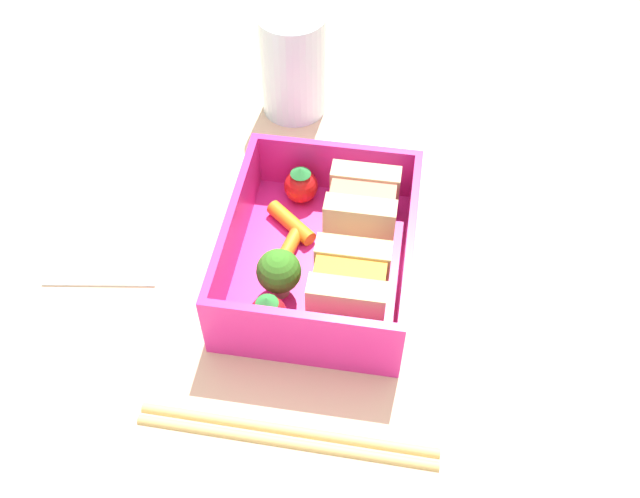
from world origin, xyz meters
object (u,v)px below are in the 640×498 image
(strawberry_far_left, at_px, (268,313))
(chopstick_pair, at_px, (291,435))
(sandwich_left, at_px, (362,209))
(sandwich_center_left, at_px, (349,287))
(carrot_stick_far_left, at_px, (286,253))
(folded_napkin, at_px, (114,224))
(broccoli_floret, at_px, (279,272))
(drinking_glass, at_px, (293,64))
(carrot_stick_left, at_px, (291,223))
(strawberry_left, at_px, (301,185))

(strawberry_far_left, xyz_separation_m, chopstick_pair, (0.08, 0.03, -0.02))
(sandwich_left, height_order, sandwich_center_left, same)
(carrot_stick_far_left, bearing_deg, folded_napkin, -97.89)
(broccoli_floret, distance_m, drinking_glass, 0.23)
(sandwich_center_left, relative_size, strawberry_far_left, 1.63)
(carrot_stick_far_left, height_order, chopstick_pair, carrot_stick_far_left)
(folded_napkin, bearing_deg, chopstick_pair, 47.98)
(sandwich_center_left, bearing_deg, carrot_stick_far_left, -125.34)
(carrot_stick_far_left, xyz_separation_m, broccoli_floret, (0.03, 0.00, 0.02))
(sandwich_center_left, relative_size, carrot_stick_left, 1.16)
(sandwich_left, xyz_separation_m, carrot_stick_far_left, (0.04, -0.05, -0.02))
(strawberry_far_left, bearing_deg, broccoli_floret, 175.84)
(sandwich_left, bearing_deg, strawberry_far_left, -27.83)
(strawberry_left, relative_size, strawberry_far_left, 1.02)
(strawberry_far_left, bearing_deg, carrot_stick_left, -179.33)
(carrot_stick_left, height_order, drinking_glass, drinking_glass)
(chopstick_pair, bearing_deg, strawberry_left, -171.97)
(strawberry_far_left, xyz_separation_m, drinking_glass, (-0.26, -0.03, 0.02))
(sandwich_center_left, xyz_separation_m, strawberry_left, (-0.10, -0.05, -0.01))
(sandwich_left, distance_m, strawberry_left, 0.06)
(sandwich_left, bearing_deg, drinking_glass, -152.08)
(sandwich_left, xyz_separation_m, strawberry_far_left, (0.10, -0.05, -0.01))
(strawberry_left, bearing_deg, sandwich_center_left, 27.24)
(sandwich_center_left, xyz_separation_m, broccoli_floret, (-0.00, -0.05, 0.00))
(folded_napkin, bearing_deg, strawberry_far_left, 60.45)
(carrot_stick_left, distance_m, carrot_stick_far_left, 0.03)
(sandwich_center_left, distance_m, broccoli_floret, 0.05)
(carrot_stick_far_left, bearing_deg, strawberry_left, 179.66)
(sandwich_center_left, xyz_separation_m, carrot_stick_far_left, (-0.04, -0.05, -0.02))
(carrot_stick_far_left, bearing_deg, drinking_glass, -171.50)
(strawberry_far_left, distance_m, chopstick_pair, 0.09)
(sandwich_left, distance_m, chopstick_pair, 0.18)
(carrot_stick_far_left, distance_m, broccoli_floret, 0.04)
(strawberry_left, height_order, chopstick_pair, strawberry_left)
(strawberry_far_left, bearing_deg, strawberry_left, 179.55)
(strawberry_far_left, xyz_separation_m, folded_napkin, (-0.08, -0.15, -0.02))
(sandwich_left, height_order, drinking_glass, drinking_glass)
(folded_napkin, bearing_deg, sandwich_center_left, 73.88)
(strawberry_far_left, bearing_deg, folded_napkin, -119.55)
(carrot_stick_left, xyz_separation_m, strawberry_far_left, (0.10, 0.00, 0.01))
(strawberry_left, distance_m, strawberry_far_left, 0.13)
(sandwich_center_left, height_order, strawberry_left, sandwich_center_left)
(sandwich_left, bearing_deg, folded_napkin, -84.86)
(sandwich_center_left, height_order, broccoli_floret, sandwich_center_left)
(broccoli_floret, relative_size, chopstick_pair, 0.21)
(sandwich_left, xyz_separation_m, strawberry_left, (-0.03, -0.05, -0.01))
(sandwich_left, relative_size, carrot_stick_left, 1.16)
(sandwich_left, height_order, strawberry_far_left, sandwich_left)
(chopstick_pair, bearing_deg, carrot_stick_far_left, -168.17)
(carrot_stick_left, bearing_deg, sandwich_left, 98.17)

